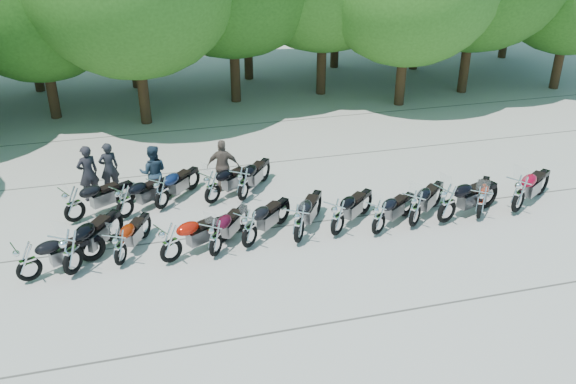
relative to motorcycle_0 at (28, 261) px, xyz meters
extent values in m
plane|color=gray|center=(6.90, -0.37, -0.63)|extent=(90.00, 90.00, 0.00)
cylinder|color=#3A2614|center=(-0.36, 12.47, 1.03)|extent=(0.44, 0.44, 3.31)
cylinder|color=#3A2614|center=(3.32, 10.87, 1.34)|extent=(0.44, 0.44, 3.93)
cylinder|color=#3A2614|center=(7.43, 12.72, 1.44)|extent=(0.44, 0.44, 4.13)
cylinder|color=#3A2614|center=(11.51, 12.84, 1.42)|extent=(0.44, 0.44, 4.09)
cylinder|color=#3A2614|center=(14.45, 10.45, 1.18)|extent=(0.44, 0.44, 3.62)
cylinder|color=#3A2614|center=(18.10, 11.42, 1.36)|extent=(0.44, 0.44, 3.98)
cylinder|color=#3A2614|center=(22.73, 10.84, 1.08)|extent=(0.44, 0.44, 3.41)
cylinder|color=#3A2614|center=(-1.40, 16.60, 1.13)|extent=(0.44, 0.44, 3.52)
cylinder|color=#3A2614|center=(3.13, 16.06, 1.08)|extent=(0.44, 0.44, 3.42)
cylinder|color=#3A2614|center=(8.70, 16.10, 1.15)|extent=(0.44, 0.44, 3.56)
cylinder|color=#3A2614|center=(13.59, 17.11, 1.25)|extent=(0.44, 0.44, 3.76)
cylinder|color=#3A2614|center=(17.58, 15.73, 1.19)|extent=(0.44, 0.44, 3.63)
cylinder|color=#3A2614|center=(23.51, 16.66, 1.56)|extent=(0.44, 0.44, 4.37)
imported|color=black|center=(1.32, 4.29, 0.28)|extent=(0.78, 0.67, 1.81)
imported|color=#1D2D3C|center=(3.29, 3.88, 0.26)|extent=(0.96, 0.80, 1.78)
imported|color=brown|center=(5.46, 3.82, 0.25)|extent=(1.10, 0.65, 1.76)
imported|color=black|center=(1.94, 4.68, 0.22)|extent=(0.70, 0.56, 1.69)
camera|label=1|loc=(3.07, -13.74, 8.28)|focal=38.00mm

